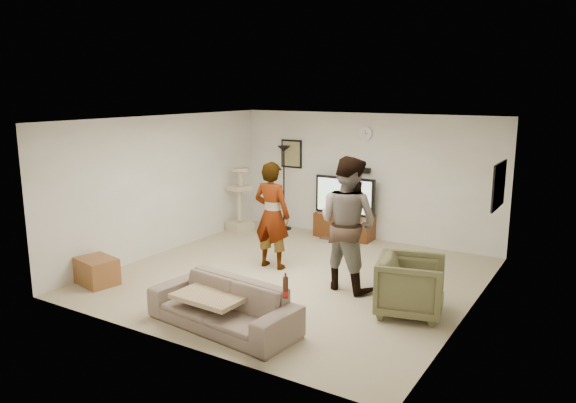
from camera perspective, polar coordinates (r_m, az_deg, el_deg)
The scene contains 24 objects.
floor at distance 8.83m, azimuth 0.58°, elevation -7.90°, with size 5.50×5.50×0.02m, color tan.
ceiling at distance 8.33m, azimuth 0.61°, elevation 8.65°, with size 5.50×5.50×0.02m, color white.
wall_back at distance 10.90m, azimuth 8.08°, elevation 2.61°, with size 5.50×0.04×2.50m, color beige.
wall_front at distance 6.36m, azimuth -12.33°, elevation -4.12°, with size 5.50×0.04×2.50m, color beige.
wall_left at distance 10.16m, azimuth -12.81°, elevation 1.77°, with size 0.04×5.50×2.50m, color beige.
wall_right at distance 7.49m, azimuth 18.93°, elevation -2.10°, with size 0.04×5.50×2.50m, color beige.
wall_clock at distance 10.78m, azimuth 8.15°, elevation 7.06°, with size 0.26×0.26×0.04m, color silver.
wall_speaker at distance 10.83m, azimuth 7.97°, elevation 3.25°, with size 0.25×0.10×0.10m, color black.
picture_back at distance 11.62m, azimuth 0.36°, elevation 5.03°, with size 0.42×0.03×0.52m, color #878052.
picture_right at distance 8.99m, azimuth 21.22°, elevation 1.59°, with size 0.03×0.78×0.62m, color #F2E561.
tv_stand at distance 11.02m, azimuth 5.91°, elevation -2.57°, with size 1.19×0.45×0.49m, color #43210D.
console_box at distance 10.77m, azimuth 4.51°, elevation -4.04°, with size 0.40×0.30×0.07m, color #BBBBBC.
tv at distance 10.88m, azimuth 5.98°, elevation 0.61°, with size 1.27×0.08×0.75m, color black.
tv_screen at distance 10.84m, azimuth 5.88°, elevation 0.57°, with size 1.17×0.01×0.66m, color #5CD310.
floor_lamp at distance 11.52m, azimuth -0.43°, elevation 1.40°, with size 0.32×0.32×1.78m, color black.
cat_tree at distance 11.43m, azimuth -5.12°, elevation 0.24°, with size 0.44×0.44×1.37m, color #B9AE8F.
person_left at distance 9.02m, azimuth -1.70°, elevation -1.45°, with size 0.66×0.43×1.80m, color gray.
person_right at distance 8.11m, azimuth 6.27°, elevation -2.30°, with size 0.98×0.76×2.01m, color #2C5784.
sofa at distance 6.99m, azimuth -6.83°, elevation -10.75°, with size 2.01×0.79×0.59m, color #766558.
throw_blanket at distance 7.04m, azimuth -7.83°, elevation -9.71°, with size 0.90×0.70×0.06m, color tan.
beer_bottle at distance 6.34m, azimuth -0.26°, elevation -9.02°, with size 0.06×0.06×0.25m, color #3D1C0E.
armchair at distance 7.47m, azimuth 12.73°, elevation -8.64°, with size 0.84×0.87×0.79m, color brown.
side_table at distance 8.93m, azimuth -19.40°, elevation -6.90°, with size 0.62×0.46×0.41m, color brown.
toy_ball at distance 9.21m, azimuth -9.39°, elevation -6.92°, with size 0.07×0.07×0.07m, color teal.
Camera 1 is at (4.29, -7.13, 2.96)m, focal length 33.90 mm.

